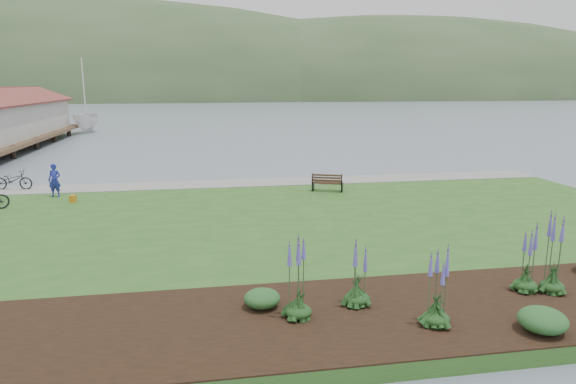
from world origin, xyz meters
name	(u,v)px	position (x,y,z in m)	size (l,w,h in m)	color
ground	(257,224)	(0.00, 0.00, 0.00)	(600.00, 600.00, 0.00)	slate
lawn	(263,233)	(0.00, -2.00, 0.20)	(34.00, 20.00, 0.40)	#2A571E
shoreline_path	(243,183)	(0.00, 6.90, 0.42)	(34.00, 2.20, 0.03)	gray
garden_bed	(427,309)	(3.00, -9.80, 0.42)	(24.00, 4.40, 0.04)	black
far_hillside	(259,99)	(20.00, 170.00, 0.00)	(580.00, 80.00, 38.00)	#35502D
park_bench	(327,182)	(4.01, 4.02, 0.87)	(1.64, 1.13, 0.94)	#311F13
person	(54,178)	(-9.12, 5.05, 1.34)	(0.68, 0.47, 1.88)	#202996
bicycle_a	(13,180)	(-11.70, 7.20, 0.90)	(1.93, 0.67, 1.01)	black
sailboat	(87,132)	(-15.35, 43.95, 0.00)	(10.45, 10.64, 27.55)	silver
pannier	(73,199)	(-8.04, 3.66, 0.57)	(0.20, 0.31, 0.33)	#B97215
echium_0	(437,292)	(2.80, -10.65, 1.23)	(0.62, 0.62, 1.96)	#153914
echium_1	(527,264)	(5.96, -9.25, 1.16)	(0.62, 0.62, 1.94)	#153914
echium_2	(555,259)	(6.60, -9.44, 1.35)	(0.62, 0.62, 2.23)	#153914
echium_4	(299,277)	(-0.15, -9.78, 1.43)	(0.62, 0.62, 2.39)	#153914
echium_5	(357,279)	(1.38, -9.31, 1.09)	(0.62, 0.62, 1.77)	#153914
shrub_0	(262,298)	(-0.91, -9.06, 0.66)	(0.88, 0.88, 0.44)	#1E4C21
shrub_1	(543,320)	(4.95, -11.34, 0.70)	(1.04, 1.04, 0.52)	#1E4C21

